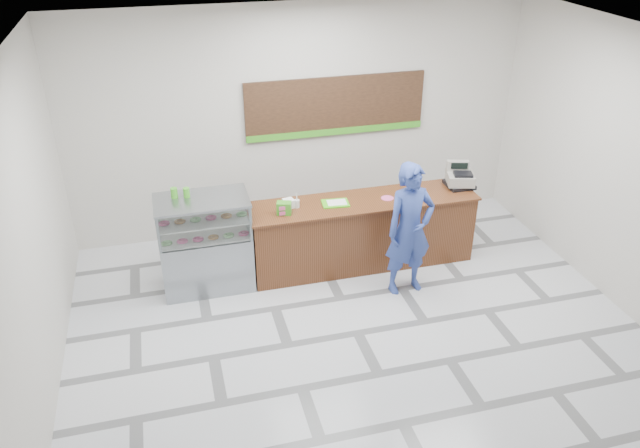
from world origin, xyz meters
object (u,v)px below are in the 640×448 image
object	(u,v)px
cash_register	(460,178)
display_case	(205,243)
serving_tray	(336,203)
sales_counter	(362,232)
customer	(410,229)

from	to	relation	value
cash_register	display_case	bearing A→B (deg)	-162.67
display_case	cash_register	size ratio (longest dim) A/B	2.77
cash_register	serving_tray	xyz separation A→B (m)	(-1.91, -0.09, -0.12)
sales_counter	customer	bearing A→B (deg)	-63.43
sales_counter	serving_tray	distance (m)	0.66
sales_counter	serving_tray	world-z (taller)	serving_tray
customer	display_case	bearing A→B (deg)	157.34
display_case	customer	xyz separation A→B (m)	(2.61, -0.78, 0.25)
display_case	cash_register	distance (m)	3.75
serving_tray	customer	bearing A→B (deg)	-38.25
sales_counter	display_case	distance (m)	2.23
sales_counter	customer	world-z (taller)	customer
serving_tray	customer	world-z (taller)	customer
cash_register	customer	world-z (taller)	customer
serving_tray	customer	size ratio (longest dim) A/B	0.21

